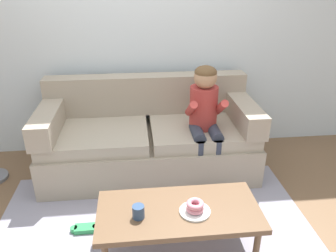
% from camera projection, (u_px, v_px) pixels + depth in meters
% --- Properties ---
extents(ground, '(10.00, 10.00, 0.00)m').
position_uv_depth(ground, '(154.00, 222.00, 2.69)').
color(ground, brown).
extents(wall_back, '(8.00, 0.10, 2.80)m').
position_uv_depth(wall_back, '(142.00, 21.00, 3.36)').
color(wall_back, silver).
rests_on(wall_back, ground).
extents(area_rug, '(2.49, 1.95, 0.01)m').
position_uv_depth(area_rug, '(156.00, 245.00, 2.47)').
color(area_rug, '#9993A3').
rests_on(area_rug, ground).
extents(couch, '(2.05, 0.90, 0.90)m').
position_uv_depth(couch, '(149.00, 139.00, 3.31)').
color(couch, tan).
rests_on(couch, ground).
extents(coffee_table, '(1.11, 0.53, 0.39)m').
position_uv_depth(coffee_table, '(179.00, 214.00, 2.27)').
color(coffee_table, brown).
rests_on(coffee_table, ground).
extents(person_child, '(0.34, 0.58, 1.10)m').
position_uv_depth(person_child, '(205.00, 113.00, 3.04)').
color(person_child, '#AD3833').
rests_on(person_child, ground).
extents(plate, '(0.21, 0.21, 0.01)m').
position_uv_depth(plate, '(195.00, 211.00, 2.22)').
color(plate, white).
rests_on(plate, coffee_table).
extents(donut, '(0.12, 0.12, 0.04)m').
position_uv_depth(donut, '(195.00, 208.00, 2.21)').
color(donut, pink).
rests_on(donut, plate).
extents(donut_second, '(0.16, 0.16, 0.04)m').
position_uv_depth(donut_second, '(195.00, 204.00, 2.19)').
color(donut_second, pink).
rests_on(donut_second, donut).
extents(mug, '(0.08, 0.08, 0.09)m').
position_uv_depth(mug, '(138.00, 212.00, 2.16)').
color(mug, '#334C72').
rests_on(mug, coffee_table).
extents(toy_controller, '(0.23, 0.09, 0.05)m').
position_uv_depth(toy_controller, '(85.00, 229.00, 2.59)').
color(toy_controller, '#339E56').
rests_on(toy_controller, ground).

